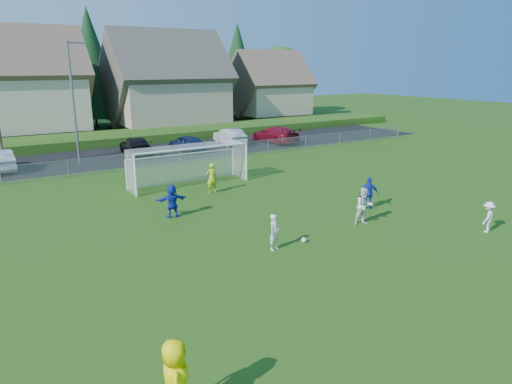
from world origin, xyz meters
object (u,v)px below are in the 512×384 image
at_px(goalkeeper, 212,178).
at_px(car_g, 275,134).
at_px(car_d, 136,146).
at_px(player_white_a, 274,232).
at_px(player_white_c, 488,217).
at_px(player_blue_a, 369,193).
at_px(soccer_goal, 187,159).
at_px(soccer_ball, 304,240).
at_px(car_f, 230,137).
at_px(player_blue_b, 172,201).
at_px(car_e, 187,143).
at_px(referee, 176,382).
at_px(player_white_b, 364,206).

xyz_separation_m(goalkeeper, car_g, (13.32, 12.90, -0.10)).
xyz_separation_m(car_d, car_g, (13.35, -1.19, 0.06)).
height_order(player_white_a, car_g, car_g).
xyz_separation_m(player_white_a, player_white_c, (9.23, -3.41, -0.04)).
height_order(player_white_c, goalkeeper, goalkeeper).
bearing_deg(player_blue_a, car_g, -65.04).
height_order(goalkeeper, car_d, goalkeeper).
height_order(car_d, soccer_goal, soccer_goal).
relative_size(player_white_c, car_g, 0.26).
bearing_deg(player_blue_a, car_d, -29.08).
relative_size(player_blue_a, soccer_goal, 0.23).
height_order(soccer_ball, car_f, car_f).
bearing_deg(soccer_ball, player_blue_b, 119.38).
xyz_separation_m(player_white_c, player_blue_a, (-1.99, 5.33, 0.13)).
height_order(soccer_ball, car_g, car_g).
xyz_separation_m(player_white_a, car_g, (15.04, 21.93, 0.04)).
distance_m(player_white_a, player_blue_a, 7.49).
relative_size(car_f, soccer_goal, 0.62).
bearing_deg(soccer_goal, player_blue_a, -58.52).
height_order(car_d, car_g, car_g).
height_order(player_blue_b, car_f, player_blue_b).
relative_size(player_blue_b, car_e, 0.39).
height_order(referee, player_white_b, referee).
bearing_deg(player_blue_b, soccer_goal, -114.12).
distance_m(player_white_a, car_e, 22.92).
relative_size(car_d, car_f, 1.10).
relative_size(player_blue_b, car_d, 0.33).
xyz_separation_m(car_g, soccer_goal, (-13.71, -10.35, 0.84)).
bearing_deg(player_white_a, goalkeeper, 56.38).
relative_size(player_blue_a, car_d, 0.33).
bearing_deg(car_g, player_white_c, 71.75).
distance_m(player_blue_b, car_e, 17.91).
bearing_deg(goalkeeper, player_white_a, 86.34).
bearing_deg(goalkeeper, player_white_b, 119.33).
bearing_deg(player_white_c, car_g, -116.80).
bearing_deg(goalkeeper, referee, 68.08).
distance_m(player_white_b, soccer_goal, 11.96).
distance_m(player_blue_a, car_g, 21.48).
bearing_deg(player_white_b, car_e, 106.34).
bearing_deg(car_g, referee, 47.03).
xyz_separation_m(player_white_a, car_f, (10.78, 23.29, 0.00)).
height_order(goalkeeper, car_f, goalkeeper).
relative_size(player_white_c, car_d, 0.28).
distance_m(soccer_ball, player_blue_a, 6.12).
height_order(soccer_ball, car_e, car_e).
bearing_deg(car_f, player_blue_a, 85.83).
xyz_separation_m(referee, soccer_goal, (8.31, 18.19, 0.66)).
bearing_deg(player_white_b, player_blue_a, 57.44).
bearing_deg(goalkeeper, soccer_goal, -73.95).
distance_m(soccer_ball, soccer_goal, 11.72).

